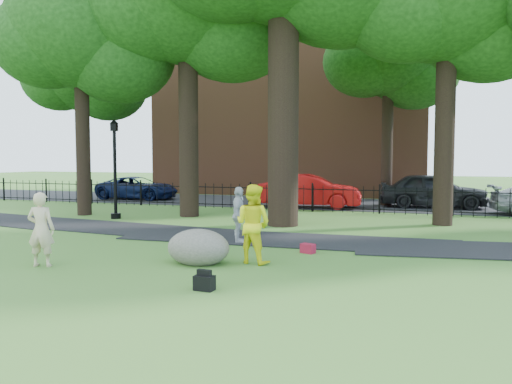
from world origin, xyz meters
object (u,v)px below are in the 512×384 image
(woman, at_px, (41,229))
(man, at_px, (253,224))
(boulder, at_px, (198,245))
(lamppost, at_px, (115,170))
(red_sedan, at_px, (310,191))

(woman, distance_m, man, 4.81)
(boulder, height_order, lamppost, lamppost)
(boulder, xyz_separation_m, red_sedan, (-0.37, 13.46, 0.38))
(man, relative_size, boulder, 1.24)
(boulder, bearing_deg, man, 22.34)
(boulder, xyz_separation_m, lamppost, (-6.84, 6.71, 1.52))
(boulder, bearing_deg, woman, -156.61)
(man, bearing_deg, woman, 36.92)
(lamppost, relative_size, red_sedan, 0.80)
(red_sedan, bearing_deg, boulder, 176.46)
(boulder, relative_size, lamppost, 0.37)
(red_sedan, bearing_deg, lamppost, 131.09)
(lamppost, bearing_deg, boulder, -57.36)
(lamppost, xyz_separation_m, red_sedan, (6.47, 6.75, -1.14))
(boulder, relative_size, red_sedan, 0.30)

